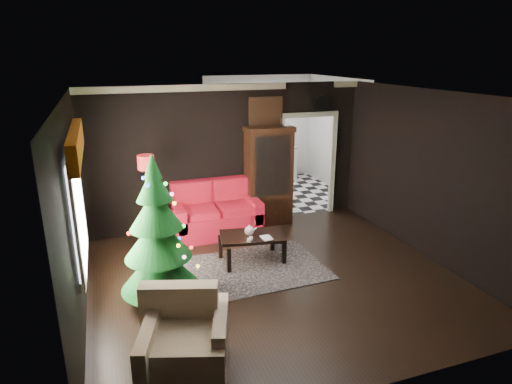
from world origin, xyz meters
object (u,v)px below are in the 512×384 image
object	(u,v)px
christmas_tree	(157,233)
kitchen_table	(272,183)
floor_lamp	(149,206)
teapot	(249,230)
loveseat	(216,209)
curio_cabinet	(269,178)
coffee_table	(252,248)
wall_clock	(321,103)
armchair	(186,338)

from	to	relation	value
christmas_tree	kitchen_table	distance (m)	4.97
floor_lamp	teapot	xyz separation A→B (m)	(1.49, -0.97, -0.27)
loveseat	curio_cabinet	bearing A→B (deg)	10.83
curio_cabinet	floor_lamp	size ratio (longest dim) A/B	1.05
coffee_table	wall_clock	distance (m)	3.46
loveseat	christmas_tree	xyz separation A→B (m)	(-1.35, -2.13, 0.55)
floor_lamp	kitchen_table	bearing A→B (deg)	33.24
kitchen_table	teapot	bearing A→B (deg)	-117.95
armchair	coffee_table	xyz separation A→B (m)	(1.55, 2.36, -0.22)
coffee_table	christmas_tree	bearing A→B (deg)	-153.70
armchair	teapot	xyz separation A→B (m)	(1.50, 2.36, 0.10)
christmas_tree	wall_clock	xyz separation A→B (m)	(3.70, 2.53, 1.33)
curio_cabinet	wall_clock	world-z (taller)	wall_clock
kitchen_table	curio_cabinet	bearing A→B (deg)	-114.44
armchair	kitchen_table	size ratio (longest dim) A/B	1.24
christmas_tree	coffee_table	distance (m)	1.96
christmas_tree	kitchen_table	world-z (taller)	christmas_tree
teapot	wall_clock	bearing A→B (deg)	39.12
coffee_table	teapot	distance (m)	0.32
floor_lamp	coffee_table	world-z (taller)	floor_lamp
kitchen_table	armchair	bearing A→B (deg)	-120.03
loveseat	armchair	bearing A→B (deg)	-109.23
armchair	wall_clock	distance (m)	5.80
curio_cabinet	armchair	xyz separation A→B (m)	(-2.44, -3.91, -0.49)
kitchen_table	coffee_table	bearing A→B (deg)	-117.29
loveseat	kitchen_table	world-z (taller)	loveseat
floor_lamp	wall_clock	xyz separation A→B (m)	(3.62, 0.76, 1.55)
floor_lamp	coffee_table	bearing A→B (deg)	-32.50
coffee_table	teapot	size ratio (longest dim) A/B	5.73
teapot	coffee_table	bearing A→B (deg)	-1.58
coffee_table	kitchen_table	bearing A→B (deg)	62.71
curio_cabinet	loveseat	bearing A→B (deg)	-169.17
curio_cabinet	wall_clock	size ratio (longest dim) A/B	5.94
coffee_table	wall_clock	size ratio (longest dim) A/B	3.22
christmas_tree	coffee_table	xyz separation A→B (m)	(1.61, 0.79, -0.81)
floor_lamp	coffee_table	size ratio (longest dim) A/B	1.75
floor_lamp	armchair	xyz separation A→B (m)	(-0.02, -3.33, -0.37)
armchair	wall_clock	bearing A→B (deg)	66.28
teapot	kitchen_table	bearing A→B (deg)	62.05
teapot	christmas_tree	bearing A→B (deg)	-153.04
christmas_tree	kitchen_table	xyz separation A→B (m)	(3.15, 3.78, -0.68)
loveseat	floor_lamp	xyz separation A→B (m)	(-1.27, -0.36, 0.33)
loveseat	armchair	distance (m)	3.91
floor_lamp	kitchen_table	world-z (taller)	floor_lamp
christmas_tree	kitchen_table	size ratio (longest dim) A/B	2.75
armchair	christmas_tree	bearing A→B (deg)	110.06
loveseat	curio_cabinet	size ratio (longest dim) A/B	0.89
loveseat	kitchen_table	size ratio (longest dim) A/B	2.27
christmas_tree	teapot	bearing A→B (deg)	26.96
christmas_tree	armchair	world-z (taller)	christmas_tree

